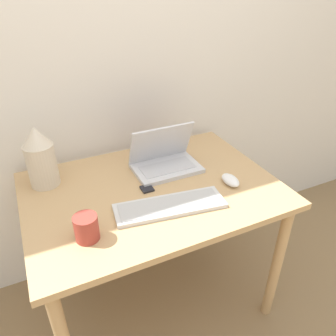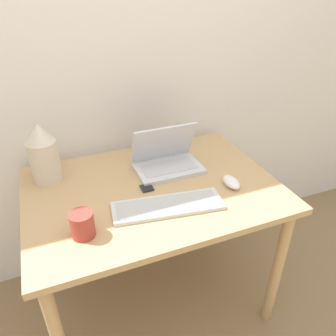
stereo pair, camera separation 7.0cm
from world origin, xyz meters
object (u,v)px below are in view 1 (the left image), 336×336
at_px(mp3_player, 147,189).
at_px(mug, 86,228).
at_px(vase, 40,157).
at_px(mouse, 230,180).
at_px(laptop, 165,159).
at_px(keyboard, 170,206).

height_order(mp3_player, mug, mug).
height_order(vase, mp3_player, vase).
bearing_deg(mouse, vase, 154.68).
xyz_separation_m(laptop, mug, (-0.46, -0.33, 0.00)).
height_order(mouse, vase, vase).
bearing_deg(vase, mp3_player, -31.05).
distance_m(laptop, keyboard, 0.32).
height_order(keyboard, mug, mug).
bearing_deg(mp3_player, vase, 148.95).
distance_m(laptop, vase, 0.56).
relative_size(laptop, vase, 1.12).
xyz_separation_m(laptop, mouse, (0.21, -0.26, -0.03)).
bearing_deg(keyboard, vase, 137.26).
xyz_separation_m(keyboard, mouse, (0.32, 0.04, 0.01)).
relative_size(keyboard, mp3_player, 8.49).
bearing_deg(laptop, mug, -144.08).
distance_m(keyboard, vase, 0.60).
height_order(laptop, mp3_player, laptop).
distance_m(mouse, mp3_player, 0.38).
relative_size(mouse, vase, 0.38).
distance_m(laptop, mouse, 0.33).
height_order(laptop, mouse, laptop).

